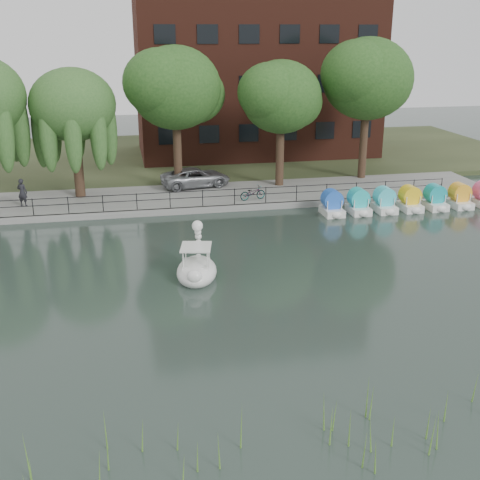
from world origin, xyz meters
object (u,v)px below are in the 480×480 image
object	(u,v)px
bicycle	(253,192)
pedestrian	(22,190)
swan_boat	(197,267)
minivan	(196,176)

from	to	relation	value
bicycle	pedestrian	world-z (taller)	pedestrian
bicycle	swan_boat	world-z (taller)	swan_boat
minivan	bicycle	world-z (taller)	minivan
minivan	pedestrian	size ratio (longest dim) A/B	2.75
bicycle	pedestrian	distance (m)	14.23
swan_boat	minivan	bearing A→B (deg)	94.46
bicycle	pedestrian	size ratio (longest dim) A/B	0.87
minivan	pedestrian	bearing A→B (deg)	93.82
bicycle	swan_boat	bearing A→B (deg)	142.57
pedestrian	minivan	bearing A→B (deg)	-143.72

